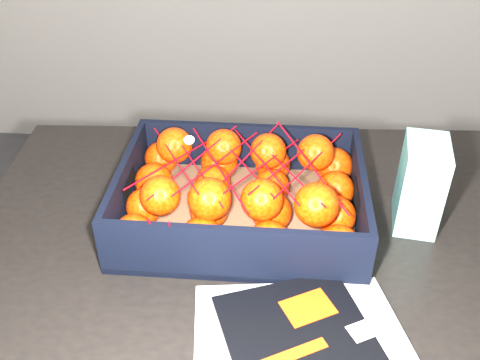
# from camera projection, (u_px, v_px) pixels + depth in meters

# --- Properties ---
(table) EXTENTS (1.24, 0.87, 0.75)m
(table) POSITION_uv_depth(u_px,v_px,m) (292.00, 279.00, 1.05)
(table) COLOR black
(table) RESTS_ON ground
(magazine_stack) EXTENTS (0.37, 0.34, 0.02)m
(magazine_stack) POSITION_uv_depth(u_px,v_px,m) (306.00, 357.00, 0.77)
(magazine_stack) COLOR silver
(magazine_stack) RESTS_ON table
(produce_crate) EXTENTS (0.44, 0.33, 0.11)m
(produce_crate) POSITION_uv_depth(u_px,v_px,m) (241.00, 205.00, 1.02)
(produce_crate) COLOR brown
(produce_crate) RESTS_ON table
(clementine_heap) EXTENTS (0.42, 0.31, 0.13)m
(clementine_heap) POSITION_uv_depth(u_px,v_px,m) (244.00, 190.00, 1.00)
(clementine_heap) COLOR #FF3705
(clementine_heap) RESTS_ON produce_crate
(mesh_net) EXTENTS (0.37, 0.29, 0.11)m
(mesh_net) POSITION_uv_depth(u_px,v_px,m) (237.00, 167.00, 0.96)
(mesh_net) COLOR red
(mesh_net) RESTS_ON clementine_heap
(retail_carton) EXTENTS (0.09, 0.12, 0.17)m
(retail_carton) POSITION_uv_depth(u_px,v_px,m) (421.00, 185.00, 0.99)
(retail_carton) COLOR white
(retail_carton) RESTS_ON table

